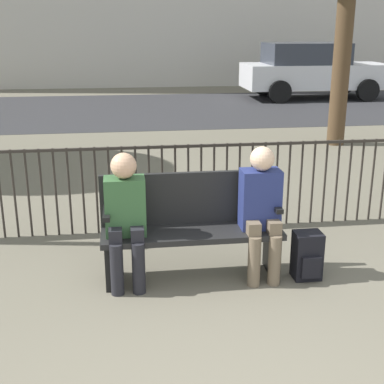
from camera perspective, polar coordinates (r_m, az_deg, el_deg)
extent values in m
cube|color=black|center=(4.67, 0.00, -4.39)|extent=(1.57, 0.45, 0.05)
cube|color=black|center=(4.76, -0.32, -0.62)|extent=(1.57, 0.05, 0.47)
cube|color=black|center=(4.72, -8.84, -7.32)|extent=(0.06, 0.38, 0.40)
cube|color=black|center=(4.90, 8.50, -6.36)|extent=(0.06, 0.38, 0.40)
cube|color=black|center=(4.55, -9.10, -2.17)|extent=(0.06, 0.38, 0.04)
cube|color=black|center=(4.73, 8.75, -1.37)|extent=(0.06, 0.38, 0.04)
cylinder|color=black|center=(4.51, -8.02, -8.18)|extent=(0.11, 0.11, 0.45)
cylinder|color=black|center=(4.51, -5.71, -8.09)|extent=(0.11, 0.11, 0.45)
cube|color=black|center=(4.49, -8.17, -4.46)|extent=(0.11, 0.20, 0.12)
cube|color=black|center=(4.49, -5.87, -4.36)|extent=(0.11, 0.20, 0.12)
cube|color=#335B33|center=(4.53, -7.14, -1.51)|extent=(0.34, 0.22, 0.50)
sphere|color=tan|center=(4.41, -7.31, 2.79)|extent=(0.22, 0.22, 0.22)
cylinder|color=brown|center=(4.64, 6.65, -7.36)|extent=(0.11, 0.11, 0.45)
cylinder|color=brown|center=(4.68, 8.80, -7.20)|extent=(0.11, 0.11, 0.45)
cube|color=brown|center=(4.62, 6.46, -3.75)|extent=(0.11, 0.20, 0.12)
cube|color=brown|center=(4.66, 8.61, -3.62)|extent=(0.11, 0.20, 0.12)
cube|color=navy|center=(4.68, 7.26, -0.74)|extent=(0.34, 0.22, 0.52)
sphere|color=beige|center=(4.56, 7.50, 3.55)|extent=(0.21, 0.21, 0.21)
cube|color=black|center=(4.85, 12.17, -6.61)|extent=(0.24, 0.20, 0.43)
cube|color=black|center=(4.78, 12.59, -7.88)|extent=(0.17, 0.04, 0.19)
cylinder|color=#2D2823|center=(5.87, -19.75, -0.29)|extent=(0.02, 0.02, 0.95)
cylinder|color=#2D2823|center=(5.84, -18.41, -0.23)|extent=(0.02, 0.02, 0.95)
cylinder|color=#2D2823|center=(5.81, -17.06, -0.18)|extent=(0.02, 0.02, 0.95)
cylinder|color=#2D2823|center=(5.79, -15.69, -0.12)|extent=(0.02, 0.02, 0.95)
cylinder|color=#2D2823|center=(5.77, -14.32, -0.07)|extent=(0.02, 0.02, 0.95)
cylinder|color=#2D2823|center=(5.76, -12.94, -0.01)|extent=(0.02, 0.02, 0.95)
cylinder|color=#2D2823|center=(5.74, -11.55, 0.05)|extent=(0.02, 0.02, 0.95)
cylinder|color=#2D2823|center=(5.74, -10.16, 0.10)|extent=(0.02, 0.02, 0.95)
cylinder|color=#2D2823|center=(5.73, -8.76, 0.16)|extent=(0.02, 0.02, 0.95)
cylinder|color=#2D2823|center=(5.73, -7.36, 0.22)|extent=(0.02, 0.02, 0.95)
cylinder|color=#2D2823|center=(5.73, -5.96, 0.27)|extent=(0.02, 0.02, 0.95)
cylinder|color=#2D2823|center=(5.74, -4.56, 0.33)|extent=(0.02, 0.02, 0.95)
cylinder|color=#2D2823|center=(5.74, -3.17, 0.39)|extent=(0.02, 0.02, 0.95)
cylinder|color=#2D2823|center=(5.76, -1.78, 0.44)|extent=(0.02, 0.02, 0.95)
cylinder|color=#2D2823|center=(5.77, -0.40, 0.50)|extent=(0.02, 0.02, 0.95)
cylinder|color=#2D2823|center=(5.79, 0.98, 0.55)|extent=(0.02, 0.02, 0.95)
cylinder|color=#2D2823|center=(5.81, 2.34, 0.61)|extent=(0.02, 0.02, 0.95)
cylinder|color=#2D2823|center=(5.84, 3.69, 0.66)|extent=(0.02, 0.02, 0.95)
cylinder|color=#2D2823|center=(5.87, 5.03, 0.71)|extent=(0.02, 0.02, 0.95)
cylinder|color=#2D2823|center=(5.90, 6.36, 0.76)|extent=(0.02, 0.02, 0.95)
cylinder|color=#2D2823|center=(5.93, 7.67, 0.81)|extent=(0.02, 0.02, 0.95)
cylinder|color=#2D2823|center=(5.97, 8.97, 0.86)|extent=(0.02, 0.02, 0.95)
cylinder|color=#2D2823|center=(6.01, 10.25, 0.91)|extent=(0.02, 0.02, 0.95)
cylinder|color=#2D2823|center=(6.06, 11.51, 0.96)|extent=(0.02, 0.02, 0.95)
cylinder|color=#2D2823|center=(6.10, 12.76, 1.01)|extent=(0.02, 0.02, 0.95)
cylinder|color=#2D2823|center=(6.15, 13.98, 1.05)|extent=(0.02, 0.02, 0.95)
cylinder|color=#2D2823|center=(6.20, 15.18, 1.09)|extent=(0.02, 0.02, 0.95)
cylinder|color=#2D2823|center=(6.26, 16.37, 1.14)|extent=(0.02, 0.02, 0.95)
cylinder|color=#2D2823|center=(6.32, 17.53, 1.18)|extent=(0.02, 0.02, 0.95)
cylinder|color=#2D2823|center=(6.38, 18.67, 1.22)|extent=(0.02, 0.02, 0.95)
cylinder|color=#2D2823|center=(6.44, 19.79, 1.26)|extent=(0.02, 0.02, 0.95)
cube|color=#2D2823|center=(5.64, -1.62, 4.87)|extent=(9.00, 0.03, 0.03)
cylinder|color=#4C3823|center=(10.20, 15.76, 14.30)|extent=(0.31, 0.31, 3.39)
cube|color=#2B2B2D|center=(14.26, -5.36, 8.78)|extent=(24.00, 6.00, 0.01)
cube|color=silver|center=(16.67, 12.92, 12.00)|extent=(4.20, 1.70, 0.70)
cube|color=#2D333D|center=(16.51, 12.02, 14.28)|extent=(2.31, 1.56, 0.60)
cylinder|color=black|center=(16.41, 18.23, 10.26)|extent=(0.64, 0.20, 0.64)
cylinder|color=black|center=(17.99, 15.84, 11.05)|extent=(0.64, 0.20, 0.64)
cylinder|color=black|center=(15.47, 9.35, 10.50)|extent=(0.64, 0.20, 0.64)
cylinder|color=black|center=(17.13, 7.65, 11.25)|extent=(0.64, 0.20, 0.64)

